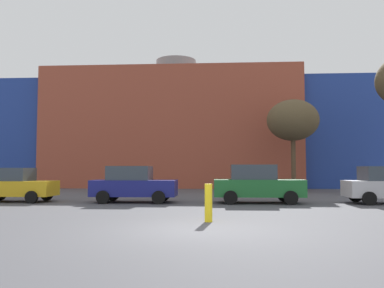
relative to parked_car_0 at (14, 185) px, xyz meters
The scene contains 7 objects.
ground_plane 12.98m from the parked_car_0, 41.98° to the right, with size 200.00×200.00×0.00m, color #47474C.
building_backdrop 21.30m from the parked_car_0, 72.85° to the left, with size 36.49×12.73×12.60m.
parked_car_0 is the anchor object (origin of this frame).
parked_car_1 6.08m from the parked_car_0, ahead, with size 4.13×2.03×1.79m.
parked_car_2 12.14m from the parked_car_0, ahead, with size 4.28×2.10×1.86m.
bare_tree_1 19.20m from the parked_car_0, 32.20° to the left, with size 3.80×3.80×6.76m.
bollard_yellow_0 12.16m from the parked_car_0, 35.14° to the right, with size 0.24×0.24×1.19m, color yellow.
Camera 1 is at (0.57, -10.81, 1.65)m, focal length 37.12 mm.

